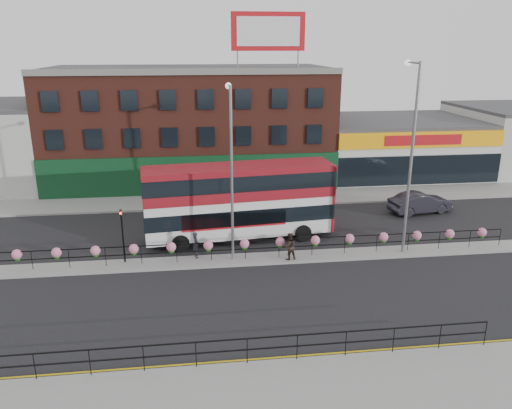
{
  "coord_description": "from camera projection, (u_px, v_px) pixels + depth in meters",
  "views": [
    {
      "loc": [
        -3.77,
        -26.9,
        12.16
      ],
      "look_at": [
        0.0,
        3.0,
        2.5
      ],
      "focal_mm": 35.0,
      "sensor_mm": 36.0,
      "label": 1
    }
  ],
  "objects": [
    {
      "name": "traffic_light_median",
      "position": [
        122.0,
        224.0,
        28.24
      ],
      "size": [
        0.15,
        0.28,
        3.65
      ],
      "color": "black",
      "rests_on": "median"
    },
    {
      "name": "lamp_column_east",
      "position": [
        411.0,
        143.0,
        28.63
      ],
      "size": [
        0.4,
        1.97,
        11.22
      ],
      "color": "slate",
      "rests_on": "median"
    },
    {
      "name": "south_railing",
      "position": [
        247.0,
        345.0,
        19.5
      ],
      "size": [
        20.04,
        0.05,
        1.12
      ],
      "color": "black",
      "rests_on": "south_pavement"
    },
    {
      "name": "yellow_line_outer",
      "position": [
        296.0,
        359.0,
        20.24
      ],
      "size": [
        60.0,
        0.1,
        0.01
      ],
      "primitive_type": "cube",
      "color": "gold",
      "rests_on": "ground"
    },
    {
      "name": "median",
      "position": [
        262.0,
        259.0,
        29.55
      ],
      "size": [
        60.0,
        1.6,
        0.15
      ],
      "primitive_type": "cube",
      "color": "gray",
      "rests_on": "ground"
    },
    {
      "name": "yellow_line_inner",
      "position": [
        295.0,
        356.0,
        20.41
      ],
      "size": [
        60.0,
        0.1,
        0.01
      ],
      "primitive_type": "cube",
      "color": "gold",
      "rests_on": "ground"
    },
    {
      "name": "ground",
      "position": [
        262.0,
        260.0,
        29.58
      ],
      "size": [
        120.0,
        120.0,
        0.0
      ],
      "primitive_type": "plane",
      "color": "black",
      "rests_on": "ground"
    },
    {
      "name": "north_pavement",
      "position": [
        242.0,
        199.0,
        40.89
      ],
      "size": [
        60.0,
        4.0,
        0.15
      ],
      "primitive_type": "cube",
      "color": "gray",
      "rests_on": "ground"
    },
    {
      "name": "billboard",
      "position": [
        268.0,
        32.0,
        40.01
      ],
      "size": [
        6.0,
        0.29,
        4.4
      ],
      "color": "#AB1016",
      "rests_on": "brick_building"
    },
    {
      "name": "south_pavement",
      "position": [
        307.0,
        392.0,
        18.22
      ],
      "size": [
        60.0,
        4.0,
        0.15
      ],
      "primitive_type": "cube",
      "color": "gray",
      "rests_on": "ground"
    },
    {
      "name": "lamp_column_west",
      "position": [
        231.0,
        159.0,
        27.78
      ],
      "size": [
        0.36,
        1.76,
        10.02
      ],
      "color": "slate",
      "rests_on": "median"
    },
    {
      "name": "car",
      "position": [
        420.0,
        203.0,
        37.67
      ],
      "size": [
        3.34,
        5.37,
        1.58
      ],
      "primitive_type": "imported",
      "rotation": [
        0.0,
        0.0,
        1.75
      ],
      "color": "#26242E",
      "rests_on": "ground"
    },
    {
      "name": "pedestrian_a",
      "position": [
        196.0,
        245.0,
        29.35
      ],
      "size": [
        0.72,
        0.6,
        1.58
      ],
      "primitive_type": "imported",
      "rotation": [
        0.0,
        0.0,
        1.77
      ],
      "color": "black",
      "rests_on": "median"
    },
    {
      "name": "supermarket",
      "position": [
        394.0,
        145.0,
        49.48
      ],
      "size": [
        15.0,
        12.25,
        5.3
      ],
      "color": "silver",
      "rests_on": "ground"
    },
    {
      "name": "median_railing",
      "position": [
        262.0,
        243.0,
        29.26
      ],
      "size": [
        30.04,
        0.56,
        1.23
      ],
      "color": "black",
      "rests_on": "median"
    },
    {
      "name": "double_decker_bus",
      "position": [
        240.0,
        194.0,
        31.97
      ],
      "size": [
        12.37,
        4.08,
        4.91
      ],
      "color": "silver",
      "rests_on": "ground"
    },
    {
      "name": "brick_building",
      "position": [
        191.0,
        124.0,
        46.39
      ],
      "size": [
        25.0,
        12.21,
        10.3
      ],
      "color": "brown",
      "rests_on": "ground"
    },
    {
      "name": "pedestrian_b",
      "position": [
        289.0,
        246.0,
        29.07
      ],
      "size": [
        1.06,
        0.96,
        1.63
      ],
      "primitive_type": "imported",
      "rotation": [
        0.0,
        0.0,
        3.37
      ],
      "color": "black",
      "rests_on": "median"
    }
  ]
}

